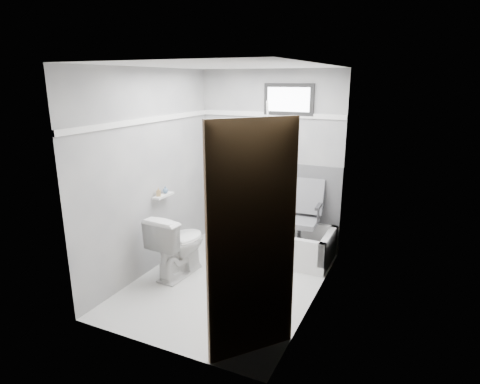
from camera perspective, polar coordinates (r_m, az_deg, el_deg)
The scene contains 19 objects.
floor at distance 4.76m, azimuth -1.83°, elevation -12.73°, with size 2.60×2.60×0.00m, color white.
ceiling at distance 4.18m, azimuth -2.13°, elevation 17.55°, with size 2.60×2.60×0.00m, color silver.
wall_back at distance 5.48m, azimuth 4.22°, elevation 4.46°, with size 2.00×0.02×2.40m, color gray.
wall_front at distance 3.26m, azimuth -12.39°, elevation -3.74°, with size 2.00×0.02×2.40m, color gray.
wall_left at distance 4.84m, azimuth -12.59°, elevation 2.62°, with size 0.02×2.60×2.40m, color gray.
wall_right at distance 3.98m, azimuth 10.98°, elevation -0.12°, with size 0.02×2.60×2.40m, color gray.
bathtub at distance 5.36m, azimuth 4.90°, elevation -6.91°, with size 1.50×0.70×0.42m, color silver, non-canonical shape.
office_chair at distance 5.18m, azimuth 8.49°, elevation -3.48°, with size 0.53×0.53×0.92m, color slate, non-canonical shape.
toilet at distance 4.84m, azimuth -8.72°, elevation -7.36°, with size 0.44×0.78×0.76m, color white.
door at distance 2.90m, azimuth 3.98°, elevation -10.17°, with size 0.78×0.78×2.00m, color brown, non-canonical shape.
window at distance 5.28m, azimuth 6.94°, elevation 12.94°, with size 0.66×0.04×0.40m, color black, non-canonical shape.
backerboard at distance 5.48m, azimuth 6.54°, elevation 0.10°, with size 1.50×0.02×0.78m, color #4C4C4F.
trim_back at distance 5.38m, azimuth 4.31°, elevation 10.92°, with size 2.00×0.02×0.06m, color white.
trim_left at distance 4.74m, azimuth -12.91°, elevation 9.93°, with size 0.02×2.60×0.06m, color white.
pole at distance 5.25m, azimuth 4.29°, elevation 2.30°, with size 0.02×0.02×1.95m, color white.
shelf at distance 4.98m, azimuth -10.83°, elevation -0.50°, with size 0.10×0.32×0.03m, color silver.
soap_bottle_a at distance 4.90m, azimuth -11.51°, elevation 0.01°, with size 0.05×0.05×0.11m, color #A78753.
soap_bottle_b at distance 5.01m, azimuth -10.56°, elevation 0.34°, with size 0.07×0.07×0.09m, color slate.
faucet at distance 5.68m, azimuth 2.10°, elevation -1.86°, with size 0.26×0.10×0.16m, color silver, non-canonical shape.
Camera 1 is at (1.90, -3.72, 2.27)m, focal length 30.00 mm.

